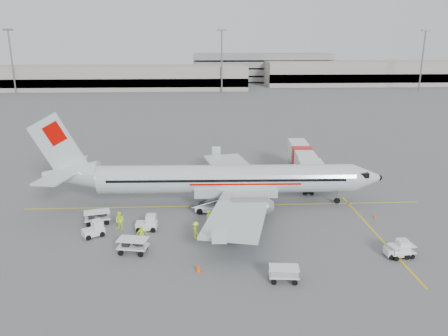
% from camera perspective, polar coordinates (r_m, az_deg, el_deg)
% --- Properties ---
extents(ground, '(360.00, 360.00, 0.00)m').
position_cam_1_polar(ground, '(48.91, 0.12, -4.93)').
color(ground, '#56595B').
extents(stripe_lead, '(44.00, 0.20, 0.01)m').
position_cam_1_polar(stripe_lead, '(48.91, 0.12, -4.92)').
color(stripe_lead, yellow).
rests_on(stripe_lead, ground).
extents(stripe_cross, '(0.20, 20.00, 0.01)m').
position_cam_1_polar(stripe_cross, '(44.60, 19.14, -8.00)').
color(stripe_cross, yellow).
rests_on(stripe_cross, ground).
extents(terminal_west, '(110.00, 22.00, 9.00)m').
position_cam_1_polar(terminal_west, '(180.07, -15.23, 11.33)').
color(terminal_west, gray).
rests_on(terminal_west, ground).
extents(terminal_east, '(90.00, 26.00, 10.00)m').
position_cam_1_polar(terminal_east, '(204.28, 18.28, 11.72)').
color(terminal_east, gray).
rests_on(terminal_east, ground).
extents(parking_garage, '(62.00, 24.00, 14.00)m').
position_cam_1_polar(parking_garage, '(207.70, 4.83, 13.06)').
color(parking_garage, slate).
rests_on(parking_garage, ground).
extents(treeline, '(300.00, 3.00, 6.00)m').
position_cam_1_polar(treeline, '(221.10, -2.30, 12.24)').
color(treeline, black).
rests_on(treeline, ground).
extents(mast_west, '(3.20, 1.20, 22.00)m').
position_cam_1_polar(mast_west, '(177.15, -25.95, 12.35)').
color(mast_west, slate).
rests_on(mast_west, ground).
extents(mast_center, '(3.20, 1.20, 22.00)m').
position_cam_1_polar(mast_center, '(163.91, -0.30, 13.74)').
color(mast_center, slate).
rests_on(mast_center, ground).
extents(mast_east, '(3.20, 1.20, 22.00)m').
position_cam_1_polar(mast_east, '(183.31, 24.46, 12.60)').
color(mast_east, slate).
rests_on(mast_east, ground).
extents(aircraft, '(37.85, 30.02, 10.24)m').
position_cam_1_polar(aircraft, '(47.71, 0.32, 0.99)').
color(aircraft, silver).
rests_on(aircraft, ground).
extents(jet_bridge, '(4.37, 16.74, 4.34)m').
position_cam_1_polar(jet_bridge, '(58.34, 10.12, 0.54)').
color(jet_bridge, silver).
rests_on(jet_bridge, ground).
extents(belt_loader, '(5.25, 2.85, 2.69)m').
position_cam_1_polar(belt_loader, '(46.52, -1.39, -4.29)').
color(belt_loader, silver).
rests_on(belt_loader, ground).
extents(tug_fore, '(1.98, 1.16, 1.51)m').
position_cam_1_polar(tug_fore, '(40.27, 21.69, -9.75)').
color(tug_fore, silver).
rests_on(tug_fore, ground).
extents(tug_mid, '(2.04, 1.20, 1.56)m').
position_cam_1_polar(tug_mid, '(43.11, -10.10, -7.04)').
color(tug_mid, silver).
rests_on(tug_mid, ground).
extents(tug_aft, '(2.24, 1.99, 1.50)m').
position_cam_1_polar(tug_aft, '(42.94, -16.75, -7.64)').
color(tug_aft, silver).
rests_on(tug_aft, ground).
extents(cart_loaded_a, '(2.78, 1.96, 1.32)m').
position_cam_1_polar(cart_loaded_a, '(38.98, -11.80, -9.91)').
color(cart_loaded_a, silver).
rests_on(cart_loaded_a, ground).
extents(cart_loaded_b, '(2.80, 2.06, 1.31)m').
position_cam_1_polar(cart_loaded_b, '(45.80, -16.22, -6.22)').
color(cart_loaded_b, silver).
rests_on(cart_loaded_b, ground).
extents(cart_empty_a, '(2.37, 1.54, 1.17)m').
position_cam_1_polar(cart_empty_a, '(34.41, 7.83, -13.55)').
color(cart_empty_a, silver).
rests_on(cart_empty_a, ground).
extents(cart_empty_b, '(2.35, 1.64, 1.13)m').
position_cam_1_polar(cart_empty_b, '(40.41, 22.12, -10.00)').
color(cart_empty_b, silver).
rests_on(cart_empty_b, ground).
extents(cone_nose, '(0.34, 0.34, 0.55)m').
position_cam_1_polar(cone_nose, '(48.02, 19.14, -5.92)').
color(cone_nose, '#F84A0A').
rests_on(cone_nose, ground).
extents(cone_port, '(0.37, 0.37, 0.61)m').
position_cam_1_polar(cone_port, '(62.40, -3.41, 0.00)').
color(cone_port, '#F84A0A').
rests_on(cone_port, ground).
extents(cone_stbd, '(0.44, 0.44, 0.71)m').
position_cam_1_polar(cone_stbd, '(35.50, -3.38, -12.86)').
color(cone_stbd, '#F84A0A').
rests_on(cone_stbd, ground).
extents(crew_a, '(0.80, 0.74, 1.83)m').
position_cam_1_polar(crew_a, '(42.85, -1.97, -6.74)').
color(crew_a, '#C5E620').
rests_on(crew_a, ground).
extents(crew_b, '(1.10, 1.00, 1.84)m').
position_cam_1_polar(crew_b, '(43.68, -13.45, -6.73)').
color(crew_b, '#C5E620').
rests_on(crew_b, ground).
extents(crew_c, '(0.91, 1.20, 1.65)m').
position_cam_1_polar(crew_c, '(40.80, -3.68, -8.12)').
color(crew_c, '#C5E620').
rests_on(crew_c, ground).
extents(crew_d, '(1.06, 0.60, 1.71)m').
position_cam_1_polar(crew_d, '(40.48, -10.70, -8.54)').
color(crew_d, '#C5E620').
rests_on(crew_d, ground).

